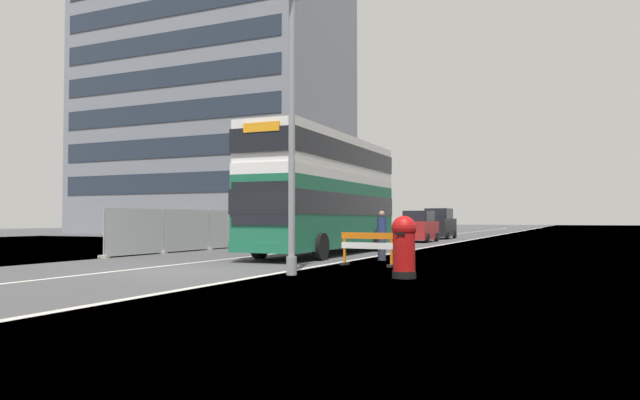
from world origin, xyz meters
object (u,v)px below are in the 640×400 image
object	(u,v)px
roadworks_barrier	(368,245)
pedestrian_at_kerb	(382,235)
double_decker_bus	(326,192)
lamppost_foreground	(292,139)
car_oncoming_near	(419,227)
car_receding_mid	(439,225)
red_pillar_postbox	(404,244)

from	to	relation	value
roadworks_barrier	pedestrian_at_kerb	world-z (taller)	pedestrian_at_kerb
double_decker_bus	lamppost_foreground	world-z (taller)	lamppost_foreground
lamppost_foreground	car_oncoming_near	xyz separation A→B (m)	(-2.95, 23.64, -2.70)
car_receding_mid	pedestrian_at_kerb	world-z (taller)	car_receding_mid
roadworks_barrier	car_receding_mid	size ratio (longest dim) A/B	0.46
roadworks_barrier	car_oncoming_near	xyz separation A→B (m)	(-3.73, 19.87, 0.28)
red_pillar_postbox	pedestrian_at_kerb	distance (m)	6.42
red_pillar_postbox	roadworks_barrier	xyz separation A→B (m)	(-2.20, 3.33, -0.20)
red_pillar_postbox	pedestrian_at_kerb	xyz separation A→B (m)	(-2.59, 5.87, 0.04)
roadworks_barrier	car_oncoming_near	bearing A→B (deg)	100.63
car_receding_mid	pedestrian_at_kerb	size ratio (longest dim) A/B	2.24
lamppost_foreground	car_oncoming_near	world-z (taller)	lamppost_foreground
red_pillar_postbox	double_decker_bus	bearing A→B (deg)	125.33
red_pillar_postbox	car_receding_mid	xyz separation A→B (m)	(-6.21, 29.93, 0.20)
double_decker_bus	roadworks_barrier	bearing A→B (deg)	-53.50
car_oncoming_near	pedestrian_at_kerb	xyz separation A→B (m)	(3.35, -17.32, -0.05)
red_pillar_postbox	roadworks_barrier	world-z (taller)	red_pillar_postbox
pedestrian_at_kerb	car_oncoming_near	bearing A→B (deg)	100.93
lamppost_foreground	car_oncoming_near	bearing A→B (deg)	97.11
red_pillar_postbox	car_receding_mid	distance (m)	30.56
roadworks_barrier	car_receding_mid	world-z (taller)	car_receding_mid
lamppost_foreground	roadworks_barrier	size ratio (longest dim) A/B	4.16
double_decker_bus	roadworks_barrier	xyz separation A→B (m)	(3.74, -5.05, -1.96)
red_pillar_postbox	car_oncoming_near	distance (m)	23.94
red_pillar_postbox	car_oncoming_near	xyz separation A→B (m)	(-5.93, 23.20, 0.09)
red_pillar_postbox	roadworks_barrier	distance (m)	4.00
lamppost_foreground	pedestrian_at_kerb	bearing A→B (deg)	86.41
car_oncoming_near	car_receding_mid	distance (m)	6.74
lamppost_foreground	red_pillar_postbox	bearing A→B (deg)	8.49
double_decker_bus	roadworks_barrier	size ratio (longest dim) A/B	6.18
double_decker_bus	pedestrian_at_kerb	world-z (taller)	double_decker_bus
lamppost_foreground	red_pillar_postbox	xyz separation A→B (m)	(2.98, 0.45, -2.79)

